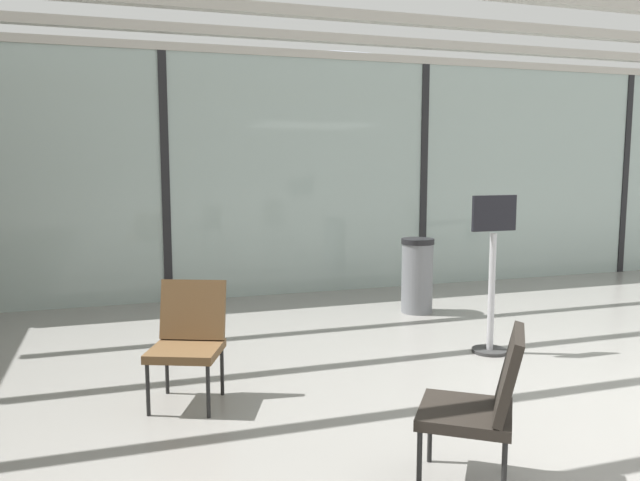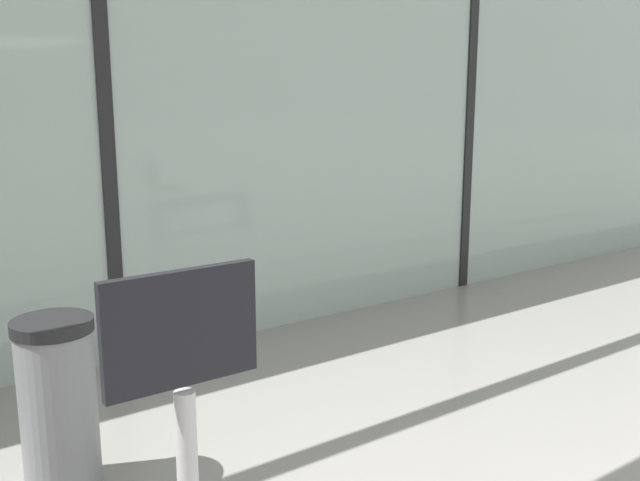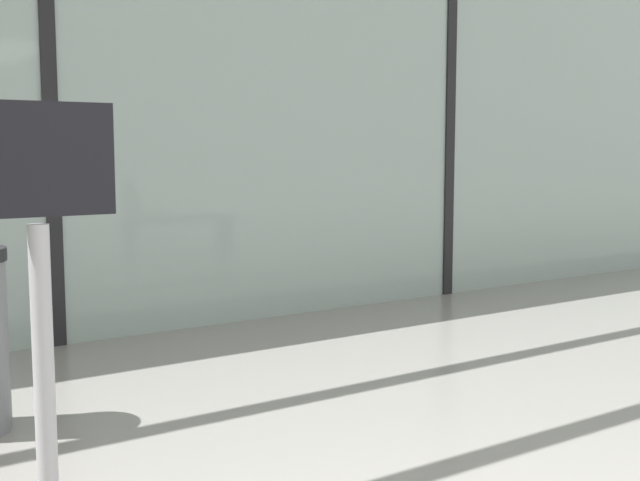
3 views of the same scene
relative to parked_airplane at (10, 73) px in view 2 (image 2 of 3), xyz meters
The scene contains 5 objects.
glass_curtain_wall 6.38m from the parked_airplane, 97.49° to the right, with size 14.00×0.08×3.05m, color #A3B7B2.
window_mullion_1 6.38m from the parked_airplane, 97.49° to the right, with size 0.10×0.12×3.05m, color black.
window_mullion_2 6.87m from the parked_airplane, 67.02° to the right, with size 0.10×0.12×3.05m, color black.
parked_airplane is the anchor object (origin of this frame).
trash_bin 8.15m from the parked_airplane, 101.86° to the right, with size 0.38×0.38×0.86m.
Camera 2 is at (-1.62, 0.41, 1.90)m, focal length 39.94 mm.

